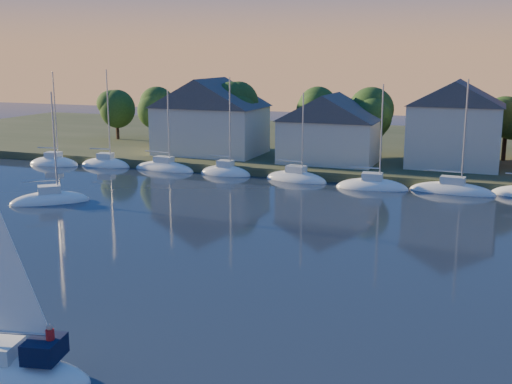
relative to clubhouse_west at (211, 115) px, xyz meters
The scene contains 8 objects.
shoreline_land 28.43m from the clubhouse_west, 37.69° to the left, with size 160.00×50.00×2.00m, color #2F3B22.
wooden_dock 23.56m from the clubhouse_west, 15.26° to the right, with size 120.00×3.00×1.00m, color brown.
clubhouse_west is the anchor object (origin of this frame).
clubhouse_centre 16.05m from the clubhouse_west, ahead, with size 11.55×8.40×8.08m.
clubhouse_east 30.02m from the clubhouse_west, ahead, with size 10.50×8.40×9.80m.
tree_line 24.55m from the clubhouse_west, 11.77° to the left, with size 93.40×5.40×8.90m.
moored_fleet 24.48m from the clubhouse_west, 22.25° to the right, with size 87.50×2.40×12.05m.
drifting_sailboat_left 27.97m from the clubhouse_west, 98.65° to the right, with size 7.08×6.52×11.39m.
Camera 1 is at (12.72, -16.82, 13.69)m, focal length 45.00 mm.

